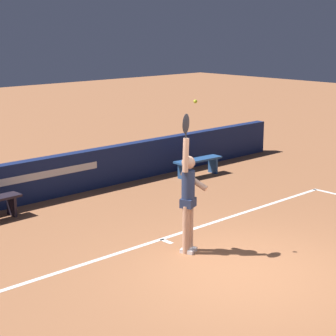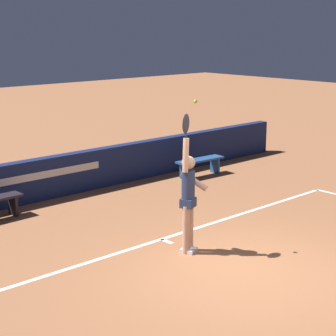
# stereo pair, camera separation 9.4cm
# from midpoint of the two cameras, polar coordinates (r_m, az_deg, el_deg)

# --- Properties ---
(ground_plane) EXTENTS (60.00, 60.00, 0.00)m
(ground_plane) POSITION_cam_midpoint_polar(r_m,az_deg,el_deg) (10.01, 7.59, -9.79)
(ground_plane) COLOR #A0633E
(court_lines) EXTENTS (10.40, 5.82, 0.00)m
(court_lines) POSITION_cam_midpoint_polar(r_m,az_deg,el_deg) (9.57, 11.27, -11.06)
(court_lines) COLOR white
(court_lines) RESTS_ON ground
(back_wall) EXTENTS (15.59, 0.28, 0.97)m
(back_wall) POSITION_cam_midpoint_polar(r_m,az_deg,el_deg) (14.16, -10.88, -0.86)
(back_wall) COLOR navy
(back_wall) RESTS_ON ground
(tennis_player) EXTENTS (0.53, 0.51, 2.52)m
(tennis_player) POSITION_cam_midpoint_polar(r_m,az_deg,el_deg) (10.41, 2.21, -2.65)
(tennis_player) COLOR tan
(tennis_player) RESTS_ON ground
(tennis_ball) EXTENTS (0.07, 0.07, 0.07)m
(tennis_ball) POSITION_cam_midpoint_polar(r_m,az_deg,el_deg) (10.13, 2.91, 6.37)
(tennis_ball) COLOR #C7DD2B
(courtside_bench_near) EXTENTS (1.47, 0.44, 0.47)m
(courtside_bench_near) POSITION_cam_midpoint_polar(r_m,az_deg,el_deg) (15.91, 3.26, 0.48)
(courtside_bench_near) COLOR #244D87
(courtside_bench_near) RESTS_ON ground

